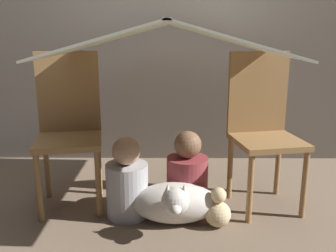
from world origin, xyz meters
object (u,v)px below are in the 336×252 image
Objects in this scene: person_second at (187,177)px; dog at (175,202)px; chair_left at (69,124)px; chair_right at (263,124)px; person_front at (127,183)px.

dog is at bearing -113.54° from person_second.
person_second reaches higher than dog.
chair_left is 0.86m from dog.
person_second is 1.03× the size of dog.
chair_right reaches higher than person_front.
chair_right is at bearing 14.03° from person_second.
chair_left is at bearing 152.59° from person_front.
chair_left reaches higher than dog.
person_front is at bearing -37.48° from chair_left.
chair_left is at bearing 155.91° from dog.
person_front is 1.00× the size of dog.
person_second is (0.38, 0.08, 0.01)m from person_front.
chair_right is 1.95× the size of dog.
person_second is (0.78, -0.12, -0.32)m from chair_left.
chair_right is 1.90× the size of person_second.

